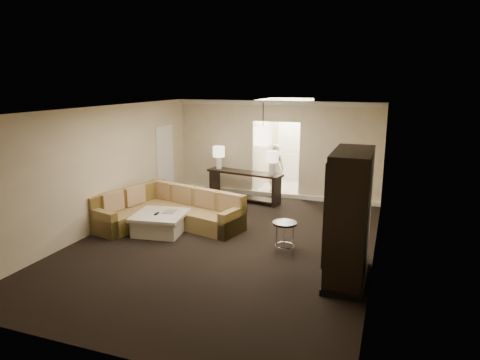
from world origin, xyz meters
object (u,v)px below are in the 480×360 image
at_px(person, 275,165).
at_px(console_table, 244,184).
at_px(sectional_sofa, 167,211).
at_px(coffee_table, 160,223).
at_px(armoire, 349,219).
at_px(drink_table, 285,230).

bearing_deg(person, console_table, 69.31).
relative_size(sectional_sofa, console_table, 1.47).
distance_m(coffee_table, person, 4.67).
xyz_separation_m(armoire, person, (-2.73, 5.33, -0.25)).
bearing_deg(console_table, armoire, -40.64).
bearing_deg(console_table, drink_table, -47.95).
xyz_separation_m(sectional_sofa, console_table, (1.03, 2.58, 0.17)).
bearing_deg(drink_table, coffee_table, 178.32).
distance_m(coffee_table, console_table, 3.24).
xyz_separation_m(console_table, drink_table, (1.97, -3.18, -0.08)).
height_order(drink_table, person, person).
height_order(sectional_sofa, drink_table, sectional_sofa).
relative_size(console_table, armoire, 1.01).
bearing_deg(person, coffee_table, 73.44).
relative_size(armoire, drink_table, 3.72).
height_order(console_table, person, person).
xyz_separation_m(sectional_sofa, person, (1.57, 3.89, 0.48)).
distance_m(coffee_table, drink_table, 2.90).
relative_size(coffee_table, armoire, 0.56).
bearing_deg(console_table, sectional_sofa, -101.49).
bearing_deg(armoire, coffee_table, 167.42).
xyz_separation_m(coffee_table, console_table, (0.92, 3.09, 0.28)).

